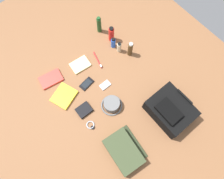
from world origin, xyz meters
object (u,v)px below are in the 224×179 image
Objects in this scene: backpack at (170,110)px; cologne_bottle at (130,49)px; travel_guidebook at (64,96)px; wallet at (84,110)px; shampoo_bottle at (99,25)px; cell_phone at (87,84)px; sunscreen_spray at (111,34)px; media_player at (105,85)px; wristwatch at (91,125)px; lotion_bottle at (119,47)px; bucket_hat at (112,104)px; toothbrush at (98,61)px; toiletry_pouch at (124,151)px; notepad at (80,65)px; deodorant_spray at (113,43)px; paperback_novel at (51,79)px.

cologne_bottle is at bearing 168.01° from backpack.
travel_guidebook is 1.92× the size of wallet.
shampoo_bottle reaches higher than cell_phone.
sunscreen_spray is at bearing 103.65° from travel_guidebook.
wristwatch is (0.17, -0.29, 0.00)m from media_player.
media_player is at bearing -60.74° from lotion_bottle.
backpack reaches higher than cell_phone.
cologne_bottle is 0.45m from cell_phone.
bucket_hat reaches higher than wristwatch.
toothbrush is at bearing 134.38° from wristwatch.
toothbrush is (-0.67, 0.32, -0.03)m from toiletry_pouch.
sunscreen_spray is 0.25m from toothbrush.
sunscreen_spray is 0.36m from notepad.
toothbrush is at bearing -81.94° from deodorant_spray.
toiletry_pouch is at bearing -39.13° from lotion_bottle.
sunscreen_spray is 1.45× the size of wallet.
toothbrush is (0.03, -0.19, -0.05)m from deodorant_spray.
sunscreen_spray is 1.01× the size of toothbrush.
lotion_bottle is 0.10m from cologne_bottle.
wallet is (-0.12, 0.03, 0.01)m from wristwatch.
shampoo_bottle is 2.03× the size of media_player.
toiletry_pouch is at bearing -36.07° from deodorant_spray.
cell_phone is (-0.26, -0.03, -0.03)m from bucket_hat.
media_player is at bearing -155.55° from backpack.
deodorant_spray is 0.97× the size of lotion_bottle.
toothbrush is (-0.12, -0.24, -0.07)m from cologne_bottle.
lotion_bottle is 0.53× the size of travel_guidebook.
bucket_hat is (-0.32, -0.29, -0.04)m from backpack.
cologne_bottle is (0.21, 0.02, -0.00)m from sunscreen_spray.
backpack is 1.97× the size of bucket_hat.
toothbrush is (-0.20, 0.10, 0.00)m from media_player.
travel_guidebook is at bearing -173.16° from toiletry_pouch.
bucket_hat reaches higher than toothbrush.
cologne_bottle is 1.31× the size of cell_phone.
wallet reaches higher than paperback_novel.
wallet is at bearing -43.88° from cell_phone.
bucket_hat is 0.40m from toothbrush.
shampoo_bottle is 0.82× the size of travel_guidebook.
toothbrush reaches higher than paperback_novel.
toothbrush is 0.15m from notepad.
notepad is at bearing -107.73° from lotion_bottle.
shampoo_bottle reaches higher than notepad.
notepad is at bearing -86.89° from sunscreen_spray.
sunscreen_spray is at bearing 127.45° from wristwatch.
paperback_novel is (-0.79, -0.07, -0.03)m from toiletry_pouch.
wristwatch is (0.31, 0.01, -0.00)m from travel_guidebook.
bucket_hat is at bearing -48.11° from lotion_bottle.
toiletry_pouch is 0.61m from travel_guidebook.
cologne_bottle is at bearing 105.91° from wallet.
toiletry_pouch reaches higher than paperback_novel.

